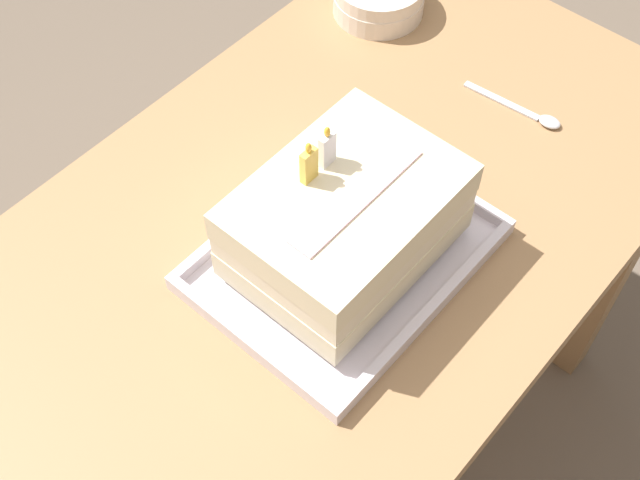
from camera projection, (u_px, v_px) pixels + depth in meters
ground_plane at (305, 469)px, 1.65m from camera, size 8.00×8.00×0.00m
dining_table at (298, 300)px, 1.14m from camera, size 1.21×0.63×0.75m
foil_tray at (344, 257)px, 1.02m from camera, size 0.34×0.26×0.02m
birthday_cake at (346, 220)px, 0.96m from camera, size 0.25×0.19×0.17m
serving_spoon_near_tray at (534, 115)px, 1.16m from camera, size 0.03×0.15×0.01m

